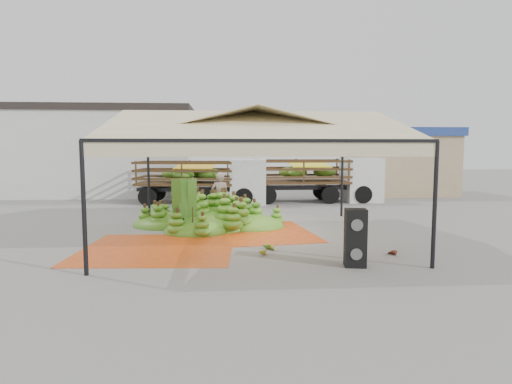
{
  "coord_description": "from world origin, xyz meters",
  "views": [
    {
      "loc": [
        -0.87,
        -13.58,
        2.79
      ],
      "look_at": [
        0.2,
        1.5,
        1.3
      ],
      "focal_mm": 30.0,
      "sensor_mm": 36.0,
      "label": 1
    }
  ],
  "objects": [
    {
      "name": "hanging_bunches",
      "position": [
        2.55,
        0.85,
        2.62
      ],
      "size": [
        1.74,
        0.24,
        0.2
      ],
      "color": "#5A7C1A",
      "rests_on": "ground"
    },
    {
      "name": "tarp_right",
      "position": [
        0.06,
        0.61,
        0.01
      ],
      "size": [
        4.34,
        4.5,
        0.01
      ],
      "primitive_type": "cube",
      "rotation": [
        0.0,
        0.0,
        0.14
      ],
      "color": "orange",
      "rests_on": "ground"
    },
    {
      "name": "tarp_left",
      "position": [
        -2.81,
        -1.52,
        0.01
      ],
      "size": [
        4.45,
        4.26,
        0.01
      ],
      "primitive_type": "cube",
      "rotation": [
        0.0,
        0.0,
        -0.06
      ],
      "color": "#D74814",
      "rests_on": "ground"
    },
    {
      "name": "building_tan",
      "position": [
        10.0,
        13.0,
        2.07
      ],
      "size": [
        6.3,
        5.3,
        4.1
      ],
      "color": "tan",
      "rests_on": "ground"
    },
    {
      "name": "hand_red_a",
      "position": [
        2.31,
        -3.7,
        0.11
      ],
      "size": [
        0.62,
        0.58,
        0.23
      ],
      "primitive_type": "ellipsoid",
      "rotation": [
        0.0,
        0.0,
        -0.45
      ],
      "color": "#5C2815",
      "rests_on": "ground"
    },
    {
      "name": "canopy_tent",
      "position": [
        0.0,
        0.0,
        3.3
      ],
      "size": [
        8.1,
        8.1,
        4.0
      ],
      "color": "black",
      "rests_on": "ground"
    },
    {
      "name": "hand_yellow_a",
      "position": [
        0.02,
        -2.4,
        0.1
      ],
      "size": [
        0.53,
        0.47,
        0.21
      ],
      "primitive_type": "ellipsoid",
      "rotation": [
        0.0,
        0.0,
        -0.24
      ],
      "color": "#B29723",
      "rests_on": "ground"
    },
    {
      "name": "vendor",
      "position": [
        -1.09,
        2.88,
        0.97
      ],
      "size": [
        0.8,
        0.61,
        1.95
      ],
      "primitive_type": "imported",
      "rotation": [
        0.0,
        0.0,
        2.91
      ],
      "color": "gray",
      "rests_on": "ground"
    },
    {
      "name": "ground",
      "position": [
        0.0,
        0.0,
        0.0
      ],
      "size": [
        90.0,
        90.0,
        0.0
      ],
      "primitive_type": "plane",
      "color": "slate",
      "rests_on": "ground"
    },
    {
      "name": "hand_green",
      "position": [
        0.26,
        -1.69,
        0.1
      ],
      "size": [
        0.57,
        0.57,
        0.2
      ],
      "primitive_type": "ellipsoid",
      "rotation": [
        0.0,
        0.0,
        -0.78
      ],
      "color": "#3B811A",
      "rests_on": "ground"
    },
    {
      "name": "truck_right",
      "position": [
        4.26,
        9.23,
        1.45
      ],
      "size": [
        6.88,
        2.45,
        2.36
      ],
      "rotation": [
        0.0,
        0.0,
        0.01
      ],
      "color": "#51311B",
      "rests_on": "ground"
    },
    {
      "name": "hand_yellow_b",
      "position": [
        0.29,
        -1.91,
        0.11
      ],
      "size": [
        0.58,
        0.54,
        0.22
      ],
      "primitive_type": "ellipsoid",
      "rotation": [
        0.0,
        0.0,
        0.38
      ],
      "color": "#B59124",
      "rests_on": "ground"
    },
    {
      "name": "truck_left",
      "position": [
        -1.83,
        8.84,
        1.41
      ],
      "size": [
        6.86,
        2.9,
        2.29
      ],
      "rotation": [
        0.0,
        0.0,
        -0.1
      ],
      "color": "#483218",
      "rests_on": "ground"
    },
    {
      "name": "banana_heap",
      "position": [
        -1.42,
        1.99,
        0.62
      ],
      "size": [
        6.9,
        6.21,
        1.24
      ],
      "primitive_type": "ellipsoid",
      "rotation": [
        0.0,
        0.0,
        -0.29
      ],
      "color": "#377518",
      "rests_on": "ground"
    },
    {
      "name": "speaker_stack",
      "position": [
        2.22,
        -3.7,
        0.7
      ],
      "size": [
        0.57,
        0.51,
        1.39
      ],
      "rotation": [
        0.0,
        0.0,
        -0.16
      ],
      "color": "black",
      "rests_on": "ground"
    },
    {
      "name": "building_white",
      "position": [
        -10.0,
        14.0,
        2.71
      ],
      "size": [
        14.3,
        6.3,
        5.4
      ],
      "color": "silver",
      "rests_on": "ground"
    },
    {
      "name": "banana_leaves",
      "position": [
        -2.21,
        0.65,
        0.0
      ],
      "size": [
        0.96,
        1.36,
        3.7
      ],
      "primitive_type": null,
      "color": "#336F1D",
      "rests_on": "ground"
    },
    {
      "name": "hand_red_b",
      "position": [
        3.49,
        -2.73,
        0.1
      ],
      "size": [
        0.48,
        0.42,
        0.19
      ],
      "primitive_type": "ellipsoid",
      "rotation": [
        0.0,
        0.0,
        0.21
      ],
      "color": "#5C2115",
      "rests_on": "ground"
    }
  ]
}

